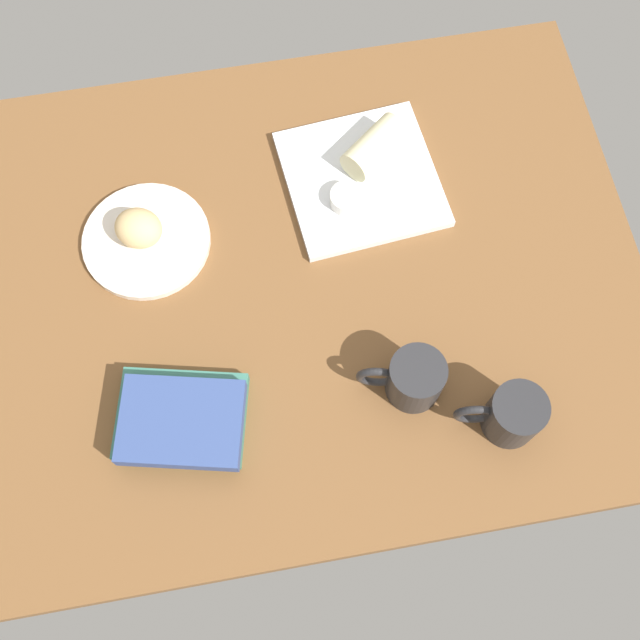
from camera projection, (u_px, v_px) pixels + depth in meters
The scene contains 9 objects.
dining_table at pixel (313, 282), 132.58cm from camera, with size 110.00×90.00×4.00cm, color brown.
round_plate at pixel (147, 241), 132.38cm from camera, with size 21.54×21.54×1.40cm, color silver.
scone_pastry at pixel (138, 228), 128.98cm from camera, with size 7.88×6.92×6.18cm, color #D5B377.
square_plate at pixel (361, 179), 136.62cm from camera, with size 25.57×25.57×1.60cm, color white.
sauce_cup at pixel (347, 198), 132.76cm from camera, with size 5.76×5.76×2.53cm.
breakfast_wrap at pixel (374, 147), 134.68cm from camera, with size 5.73×5.73×11.65cm, color beige.
book_stack at pixel (182, 420), 119.00cm from camera, with size 22.27×19.39×5.84cm.
coffee_mug at pixel (413, 379), 119.53cm from camera, with size 13.39×8.72×8.95cm.
second_mug at pixel (512, 415), 117.32cm from camera, with size 13.41×8.53×9.30cm.
Camera 1 is at (-8.24, -53.44, 123.23)cm, focal length 44.07 mm.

